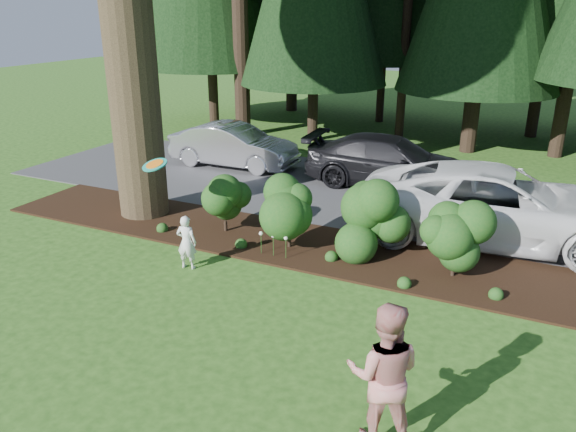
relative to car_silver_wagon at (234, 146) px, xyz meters
The scene contains 11 objects.
ground 9.68m from the car_silver_wagon, 60.07° to the right, with size 80.00×80.00×0.00m, color #244C15.
mulch_bed 7.06m from the car_silver_wagon, 46.71° to the right, with size 16.00×2.50×0.05m, color black.
driveway 4.94m from the car_silver_wagon, 10.13° to the right, with size 22.00×6.00×0.03m, color #38383A.
shrub_row 7.64m from the car_silver_wagon, 43.09° to the right, with size 6.53×1.60×1.61m.
lily_cluster 7.48m from the car_silver_wagon, 52.86° to the right, with size 0.69×0.09×0.57m.
car_silver_wagon is the anchor object (origin of this frame).
car_white_suv 9.20m from the car_silver_wagon, 18.42° to the right, with size 2.86×6.19×1.72m, color white.
car_dark_suv 5.36m from the car_silver_wagon, ahead, with size 2.08×5.12×1.49m, color black.
child 7.83m from the car_silver_wagon, 66.49° to the right, with size 0.42×0.28×1.16m, color white.
adult 13.11m from the car_silver_wagon, 51.33° to the right, with size 0.94×0.73×1.93m, color red.
frisbee 7.48m from the car_silver_wagon, 71.68° to the right, with size 0.55×0.51×0.24m.
Camera 1 is at (4.77, -7.52, 5.17)m, focal length 35.00 mm.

